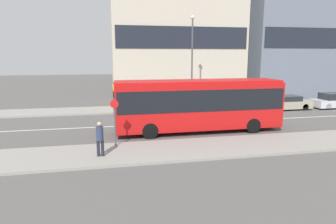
{
  "coord_description": "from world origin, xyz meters",
  "views": [
    {
      "loc": [
        -3.63,
        -20.82,
        4.92
      ],
      "look_at": [
        0.25,
        -2.18,
        1.3
      ],
      "focal_mm": 32.0,
      "sensor_mm": 36.0,
      "label": 1
    }
  ],
  "objects_px": {
    "street_lamp": "(192,54)",
    "city_bus": "(198,102)",
    "bus_stop_sign": "(115,119)",
    "pedestrian_near_stop": "(100,137)",
    "parked_car_1": "(335,101)",
    "parked_car_0": "(288,103)"
  },
  "relations": [
    {
      "from": "street_lamp",
      "to": "city_bus",
      "type": "bearing_deg",
      "value": -103.27
    },
    {
      "from": "bus_stop_sign",
      "to": "street_lamp",
      "type": "distance_m",
      "value": 13.24
    },
    {
      "from": "bus_stop_sign",
      "to": "street_lamp",
      "type": "relative_size",
      "value": 0.31
    },
    {
      "from": "city_bus",
      "to": "bus_stop_sign",
      "type": "xyz_separation_m",
      "value": [
        -5.41,
        -2.65,
        -0.29
      ]
    },
    {
      "from": "street_lamp",
      "to": "pedestrian_near_stop",
      "type": "bearing_deg",
      "value": -123.71
    },
    {
      "from": "pedestrian_near_stop",
      "to": "bus_stop_sign",
      "type": "distance_m",
      "value": 1.78
    },
    {
      "from": "pedestrian_near_stop",
      "to": "city_bus",
      "type": "bearing_deg",
      "value": 38.37
    },
    {
      "from": "parked_car_1",
      "to": "street_lamp",
      "type": "xyz_separation_m",
      "value": [
        -13.53,
        2.03,
        4.38
      ]
    },
    {
      "from": "parked_car_0",
      "to": "pedestrian_near_stop",
      "type": "distance_m",
      "value": 19.54
    },
    {
      "from": "parked_car_0",
      "to": "bus_stop_sign",
      "type": "relative_size",
      "value": 1.59
    },
    {
      "from": "city_bus",
      "to": "street_lamp",
      "type": "xyz_separation_m",
      "value": [
        1.86,
        7.88,
        3.12
      ]
    },
    {
      "from": "city_bus",
      "to": "parked_car_1",
      "type": "xyz_separation_m",
      "value": [
        15.39,
        5.85,
        -1.26
      ]
    },
    {
      "from": "city_bus",
      "to": "bus_stop_sign",
      "type": "relative_size",
      "value": 4.21
    },
    {
      "from": "pedestrian_near_stop",
      "to": "bus_stop_sign",
      "type": "relative_size",
      "value": 0.66
    },
    {
      "from": "street_lamp",
      "to": "bus_stop_sign",
      "type": "bearing_deg",
      "value": -124.62
    },
    {
      "from": "city_bus",
      "to": "pedestrian_near_stop",
      "type": "distance_m",
      "value": 7.49
    },
    {
      "from": "pedestrian_near_stop",
      "to": "parked_car_1",
      "type": "bearing_deg",
      "value": 29.3
    },
    {
      "from": "parked_car_0",
      "to": "parked_car_1",
      "type": "height_order",
      "value": "parked_car_1"
    },
    {
      "from": "city_bus",
      "to": "street_lamp",
      "type": "distance_m",
      "value": 8.68
    },
    {
      "from": "city_bus",
      "to": "parked_car_1",
      "type": "relative_size",
      "value": 2.43
    },
    {
      "from": "bus_stop_sign",
      "to": "parked_car_1",
      "type": "bearing_deg",
      "value": 22.21
    },
    {
      "from": "parked_car_0",
      "to": "street_lamp",
      "type": "bearing_deg",
      "value": 167.8
    }
  ]
}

